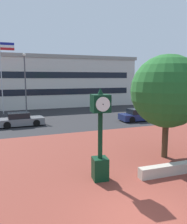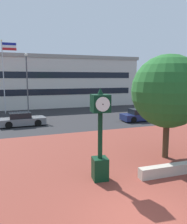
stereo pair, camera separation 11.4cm
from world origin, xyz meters
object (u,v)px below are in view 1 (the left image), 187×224
(plaza_tree, at_px, (169,93))
(street_lamp_post, at_px, (25,79))
(street_clock, at_px, (100,135))
(civic_building, at_px, (41,81))
(car_street_near, at_px, (139,115))
(car_street_mid, at_px, (20,120))
(flagpole_secondary, at_px, (3,70))

(plaza_tree, distance_m, street_lamp_post, 17.83)
(street_clock, xyz_separation_m, civic_building, (1.95, 30.53, 1.89))
(car_street_near, height_order, car_street_mid, same)
(flagpole_secondary, height_order, street_lamp_post, flagpole_secondary)
(street_lamp_post, bearing_deg, street_clock, -84.98)
(car_street_near, bearing_deg, car_street_mid, -95.94)
(car_street_mid, height_order, street_lamp_post, street_lamp_post)
(plaza_tree, distance_m, flagpole_secondary, 22.47)
(flagpole_secondary, bearing_deg, plaza_tree, -67.01)
(street_lamp_post, bearing_deg, car_street_near, -30.67)
(flagpole_secondary, relative_size, civic_building, 0.31)
(plaza_tree, height_order, flagpole_secondary, flagpole_secondary)
(flagpole_secondary, bearing_deg, civic_building, 54.97)
(civic_building, bearing_deg, street_clock, -93.65)
(car_street_near, relative_size, car_street_mid, 0.99)
(street_clock, distance_m, car_street_mid, 13.72)
(car_street_near, bearing_deg, street_lamp_post, -118.36)
(street_clock, bearing_deg, civic_building, 93.03)
(street_clock, height_order, car_street_near, street_clock)
(car_street_mid, bearing_deg, flagpole_secondary, -173.86)
(car_street_near, xyz_separation_m, street_lamp_post, (-10.91, 6.47, 3.81))
(plaza_tree, distance_m, civic_building, 29.15)
(flagpole_secondary, distance_m, street_lamp_post, 4.75)
(street_lamp_post, bearing_deg, civic_building, 74.05)
(street_clock, bearing_deg, flagpole_secondary, 106.73)
(car_street_near, relative_size, civic_building, 0.14)
(civic_building, height_order, street_lamp_post, civic_building)
(car_street_near, xyz_separation_m, flagpole_secondary, (-13.25, 10.48, 4.84))
(street_lamp_post, bearing_deg, plaza_tree, -68.88)
(plaza_tree, height_order, civic_building, civic_building)
(civic_building, distance_m, street_lamp_post, 12.89)
(plaza_tree, xyz_separation_m, street_lamp_post, (-6.42, 16.62, 0.67))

